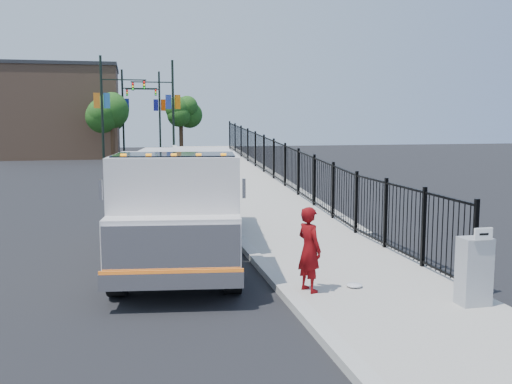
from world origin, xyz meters
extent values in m
plane|color=black|center=(0.00, 0.00, 0.00)|extent=(120.00, 120.00, 0.00)
cube|color=#9E998E|center=(1.93, -2.00, 0.06)|extent=(3.55, 12.00, 0.12)
cube|color=#ADAAA3|center=(0.00, -2.00, 0.08)|extent=(0.30, 12.00, 0.16)
cube|color=#9E998E|center=(2.12, 16.00, 0.00)|extent=(3.95, 24.06, 3.19)
cube|color=black|center=(3.55, 12.00, 0.90)|extent=(0.10, 28.00, 1.80)
cube|color=black|center=(-1.70, 2.72, 0.60)|extent=(2.07, 7.46, 0.24)
cube|color=silver|center=(-2.04, 0.25, 1.68)|extent=(2.85, 2.71, 2.17)
cube|color=silver|center=(-2.22, -1.10, 1.14)|extent=(2.63, 1.10, 1.09)
cube|color=silver|center=(-2.27, -1.49, 1.14)|extent=(2.49, 0.42, 0.92)
cube|color=silver|center=(-2.29, -1.58, 0.60)|extent=(2.61, 0.55, 0.30)
cube|color=orange|center=(-2.29, -1.58, 0.76)|extent=(2.59, 0.41, 0.07)
cube|color=black|center=(-2.07, -0.02, 2.33)|extent=(2.56, 1.72, 0.92)
cube|color=silver|center=(-1.51, 4.12, 1.68)|extent=(3.20, 4.87, 1.85)
cube|color=silver|center=(-3.53, -0.64, 2.17)|extent=(0.07, 0.07, 0.38)
cube|color=silver|center=(-0.84, -1.01, 2.17)|extent=(0.07, 0.07, 0.38)
cube|color=orange|center=(-3.09, -0.26, 2.79)|extent=(0.12, 0.10, 0.07)
cube|color=orange|center=(-2.61, -0.33, 2.79)|extent=(0.12, 0.10, 0.07)
cube|color=orange|center=(-2.13, -0.40, 2.79)|extent=(0.12, 0.10, 0.07)
cube|color=orange|center=(-1.64, -0.46, 2.79)|extent=(0.12, 0.10, 0.07)
cube|color=orange|center=(-1.16, -0.53, 2.79)|extent=(0.12, 0.10, 0.07)
cylinder|color=black|center=(-3.27, -0.35, 0.54)|extent=(0.49, 1.12, 1.09)
cylinder|color=black|center=(-1.01, -0.66, 0.54)|extent=(0.49, 1.12, 1.09)
cylinder|color=black|center=(-2.55, 4.92, 0.54)|extent=(0.49, 1.12, 1.09)
cylinder|color=black|center=(-0.29, 4.61, 0.54)|extent=(0.49, 1.12, 1.09)
cylinder|color=black|center=(-2.39, 6.10, 0.54)|extent=(0.49, 1.12, 1.09)
cylinder|color=black|center=(-0.13, 5.80, 0.54)|extent=(0.49, 1.12, 1.09)
imported|color=#68070A|center=(0.42, -1.24, 0.96)|extent=(0.60, 0.72, 1.68)
cube|color=gray|center=(3.10, -2.68, 0.75)|extent=(0.55, 0.40, 1.25)
cube|color=white|center=(3.10, -2.90, 1.48)|extent=(0.35, 0.04, 0.22)
ellipsoid|color=silver|center=(1.40, -1.20, 0.16)|extent=(0.33, 0.33, 0.08)
cylinder|color=black|center=(-4.89, 31.40, 4.00)|extent=(0.18, 0.18, 8.00)
cube|color=black|center=(-3.29, 31.40, 6.30)|extent=(3.20, 0.08, 0.08)
cube|color=black|center=(-1.85, 31.40, 5.95)|extent=(0.18, 0.22, 0.60)
cube|color=#27659A|center=(-4.54, 31.40, 4.80)|extent=(0.45, 0.04, 1.10)
cube|color=orange|center=(-5.24, 31.40, 4.80)|extent=(0.45, 0.04, 1.10)
cylinder|color=black|center=(0.39, 33.66, 4.00)|extent=(0.18, 0.18, 8.00)
cube|color=black|center=(-1.21, 33.66, 6.30)|extent=(3.20, 0.08, 0.08)
cube|color=black|center=(-2.65, 33.66, 5.95)|extent=(0.18, 0.22, 0.60)
cube|color=orange|center=(0.74, 33.66, 4.80)|extent=(0.45, 0.04, 1.10)
cube|color=#263B96|center=(0.04, 33.66, 4.80)|extent=(0.45, 0.04, 1.10)
cylinder|color=black|center=(-3.54, 43.18, 4.00)|extent=(0.18, 0.18, 8.00)
cube|color=black|center=(-1.94, 43.18, 6.30)|extent=(3.20, 0.08, 0.08)
cube|color=black|center=(-0.50, 43.18, 5.95)|extent=(0.18, 0.22, 0.60)
cube|color=navy|center=(-3.19, 43.18, 4.80)|extent=(0.45, 0.04, 1.10)
cube|color=#C15F1F|center=(-3.89, 43.18, 4.80)|extent=(0.45, 0.04, 1.10)
cylinder|color=black|center=(-0.08, 44.75, 4.00)|extent=(0.18, 0.18, 8.00)
cube|color=black|center=(-1.68, 44.75, 6.30)|extent=(3.20, 0.08, 0.08)
cube|color=black|center=(-3.12, 44.75, 5.95)|extent=(0.18, 0.22, 0.60)
cube|color=#EE4B04|center=(0.27, 44.75, 4.80)|extent=(0.45, 0.04, 1.10)
cube|color=navy|center=(-0.43, 44.75, 4.80)|extent=(0.45, 0.04, 1.10)
cylinder|color=#382314|center=(-4.34, 36.43, 1.60)|extent=(0.36, 0.36, 3.20)
sphere|color=#194714|center=(-4.34, 36.43, 4.00)|extent=(2.99, 2.99, 2.99)
cylinder|color=#382314|center=(1.44, 38.88, 1.60)|extent=(0.36, 0.36, 3.20)
sphere|color=#194714|center=(1.44, 38.88, 4.00)|extent=(2.13, 2.13, 2.13)
cylinder|color=#382314|center=(-5.06, 46.78, 1.60)|extent=(0.36, 0.36, 3.20)
sphere|color=#194714|center=(-5.06, 46.78, 4.00)|extent=(3.23, 3.23, 3.23)
cube|color=#8C664C|center=(-9.00, 44.00, 4.00)|extent=(10.00, 10.00, 8.00)
camera|label=1|loc=(-2.95, -11.69, 3.51)|focal=40.00mm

